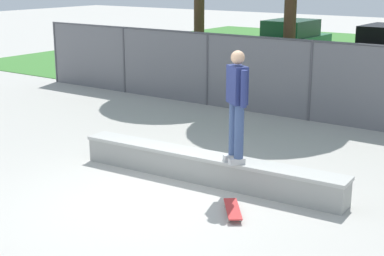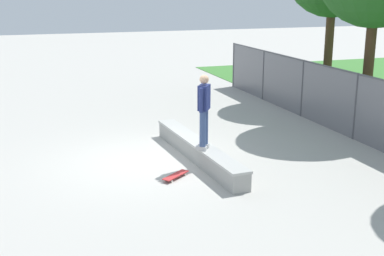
% 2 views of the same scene
% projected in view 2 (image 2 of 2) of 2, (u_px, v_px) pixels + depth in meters
% --- Properties ---
extents(ground_plane, '(80.00, 80.00, 0.00)m').
position_uv_depth(ground_plane, '(144.00, 161.00, 13.09)').
color(ground_plane, '#ADAAA3').
extents(concrete_ledge, '(4.95, 0.76, 0.48)m').
position_uv_depth(concrete_ledge, '(198.00, 151.00, 13.14)').
color(concrete_ledge, '#999993').
rests_on(concrete_ledge, ground).
extents(skateboarder, '(0.51, 0.43, 1.82)m').
position_uv_depth(skateboarder, '(204.00, 109.00, 12.23)').
color(skateboarder, beige).
rests_on(skateboarder, concrete_ledge).
extents(skateboard, '(0.65, 0.76, 0.09)m').
position_uv_depth(skateboard, '(176.00, 175.00, 11.89)').
color(skateboard, red).
rests_on(skateboard, ground).
extents(chainlink_fence, '(17.76, 0.07, 1.94)m').
position_uv_depth(chainlink_fence, '(356.00, 104.00, 14.76)').
color(chainlink_fence, '#4C4C51').
rests_on(chainlink_fence, ground).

